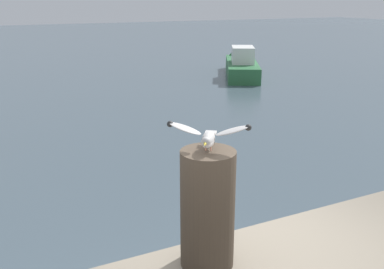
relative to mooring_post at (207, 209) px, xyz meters
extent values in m
cylinder|color=#382D23|center=(0.00, 0.00, 0.00)|extent=(0.39, 0.39, 0.88)
cylinder|color=tan|center=(-0.01, 0.02, 0.46)|extent=(0.01, 0.01, 0.04)
cylinder|color=tan|center=(0.02, 0.00, 0.46)|extent=(0.01, 0.01, 0.04)
ellipsoid|color=silver|center=(0.00, 0.00, 0.53)|extent=(0.21, 0.24, 0.10)
sphere|color=silver|center=(-0.08, -0.11, 0.55)|extent=(0.06, 0.06, 0.06)
cone|color=yellow|center=(-0.11, -0.15, 0.55)|extent=(0.04, 0.05, 0.02)
cube|color=silver|center=(0.08, 0.12, 0.53)|extent=(0.11, 0.10, 0.01)
ellipsoid|color=silver|center=(-0.13, 0.10, 0.59)|extent=(0.26, 0.23, 0.09)
sphere|color=#2F2F2F|center=(-0.21, 0.16, 0.62)|extent=(0.04, 0.04, 0.04)
ellipsoid|color=silver|center=(0.14, -0.09, 0.59)|extent=(0.26, 0.23, 0.09)
sphere|color=#2F2F2F|center=(0.22, -0.15, 0.62)|extent=(0.04, 0.04, 0.04)
cube|color=#2D6B3D|center=(9.54, 14.36, -1.64)|extent=(3.51, 4.82, 0.66)
cone|color=#2D6B3D|center=(10.88, 16.73, -1.61)|extent=(1.63, 1.63, 1.20)
cube|color=white|center=(9.32, 13.96, -0.95)|extent=(1.57, 1.78, 0.71)
camera|label=1|loc=(-1.36, -2.49, 1.45)|focal=40.98mm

